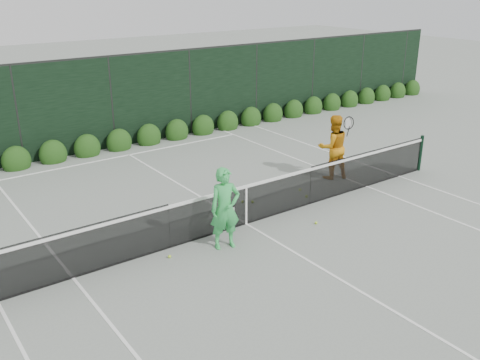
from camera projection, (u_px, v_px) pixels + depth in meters
ground at (246, 224)px, 12.47m from camera, size 80.00×80.00×0.00m
tennis_net at (245, 203)px, 12.27m from camera, size 12.90×0.10×1.07m
player_woman at (225, 209)px, 11.12m from camera, size 0.73×0.57×1.77m
player_man at (333, 147)px, 15.04m from camera, size 1.07×0.95×1.84m
court_lines at (246, 224)px, 12.47m from camera, size 11.03×23.83×0.01m
windscreen_fence at (333, 201)px, 9.87m from camera, size 32.00×21.07×3.06m
hedge_row at (119, 143)px, 17.81m from camera, size 31.66×0.65×0.94m
tennis_balls at (264, 209)px, 13.21m from camera, size 4.70×2.09×0.07m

